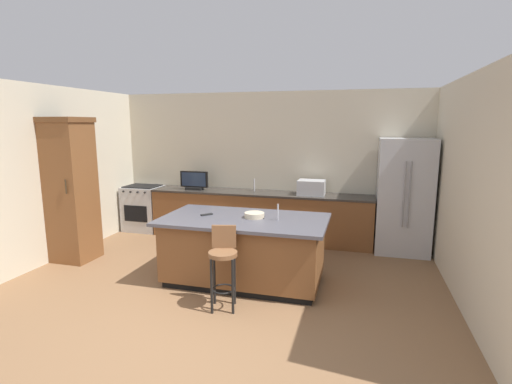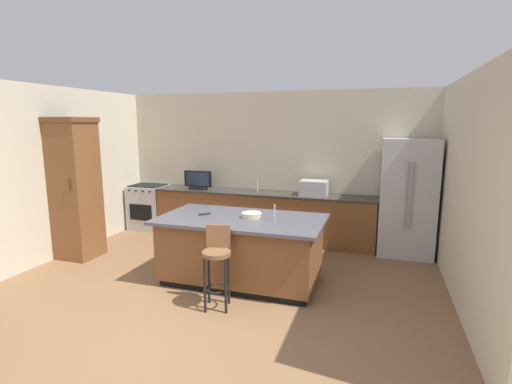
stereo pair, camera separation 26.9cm
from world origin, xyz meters
name	(u,v)px [view 2 (the right image)]	position (x,y,z in m)	size (l,w,h in m)	color
ground_plane	(162,341)	(0.00, 0.00, 0.00)	(16.12, 16.12, 0.00)	brown
wall_back	(271,165)	(0.00, 4.03, 1.39)	(6.44, 0.12, 2.77)	beige
wall_left	(67,171)	(-3.02, 2.02, 1.39)	(0.12, 4.43, 2.77)	beige
wall_right	(467,190)	(3.02, 2.02, 1.39)	(0.12, 4.43, 2.77)	beige
counter_back	(262,216)	(-0.07, 3.65, 0.46)	(4.20, 0.62, 0.91)	brown
kitchen_island	(241,249)	(0.24, 1.68, 0.47)	(2.25, 1.24, 0.91)	black
refrigerator	(407,198)	(2.47, 3.60, 0.97)	(0.87, 0.75, 1.94)	#B7BABF
range_oven	(149,207)	(-2.54, 3.65, 0.46)	(0.73, 0.63, 0.93)	#B7BABF
cabinet_tower	(75,186)	(-2.66, 1.80, 1.18)	(0.65, 0.62, 2.28)	brown
microwave	(314,188)	(0.91, 3.65, 1.04)	(0.48, 0.36, 0.27)	#B7BABF
tv_monitor	(198,181)	(-1.37, 3.60, 1.08)	(0.56, 0.16, 0.36)	black
sink_faucet_back	(257,185)	(-0.19, 3.75, 1.03)	(0.02, 0.02, 0.24)	#B2B2B7
sink_faucet_island	(274,212)	(0.71, 1.68, 1.02)	(0.02, 0.02, 0.22)	#B2B2B7
bar_stool_center	(217,259)	(0.24, 0.87, 0.59)	(0.35, 0.37, 0.99)	brown
fruit_bowl	(252,215)	(0.38, 1.73, 0.95)	(0.27, 0.27, 0.07)	beige
cell_phone	(259,217)	(0.47, 1.76, 0.92)	(0.07, 0.15, 0.01)	black
tv_remote	(205,214)	(-0.31, 1.69, 0.92)	(0.04, 0.17, 0.02)	black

